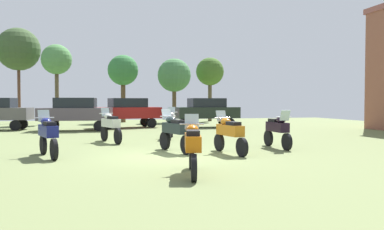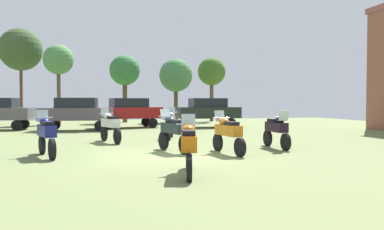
{
  "view_description": "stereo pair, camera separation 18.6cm",
  "coord_description": "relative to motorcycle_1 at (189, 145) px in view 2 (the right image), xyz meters",
  "views": [
    {
      "loc": [
        -2.34,
        -12.27,
        1.79
      ],
      "look_at": [
        2.51,
        6.24,
        1.13
      ],
      "focal_mm": 36.26,
      "sensor_mm": 36.0,
      "label": 1
    },
    {
      "loc": [
        -2.16,
        -12.31,
        1.79
      ],
      "look_at": [
        2.51,
        6.24,
        1.13
      ],
      "focal_mm": 36.26,
      "sensor_mm": 36.0,
      "label": 2
    }
  ],
  "objects": [
    {
      "name": "ground_plane",
      "position": [
        -0.04,
        3.26,
        -0.72
      ],
      "size": [
        44.0,
        52.0,
        0.02
      ],
      "color": "olive"
    },
    {
      "name": "motorcycle_1",
      "position": [
        0.0,
        0.0,
        0.0
      ],
      "size": [
        0.75,
        2.17,
        1.45
      ],
      "rotation": [
        0.0,
        0.0,
        -0.22
      ],
      "color": "black",
      "rests_on": "ground"
    },
    {
      "name": "motorcycle_2",
      "position": [
        4.48,
        4.34,
        0.0
      ],
      "size": [
        0.62,
        2.15,
        1.46
      ],
      "rotation": [
        0.0,
        0.0,
        3.13
      ],
      "color": "black",
      "rests_on": "ground"
    },
    {
      "name": "motorcycle_3",
      "position": [
        2.18,
        3.34,
        0.0
      ],
      "size": [
        0.65,
        2.25,
        1.46
      ],
      "rotation": [
        0.0,
        0.0,
        0.13
      ],
      "color": "black",
      "rests_on": "ground"
    },
    {
      "name": "motorcycle_4",
      "position": [
        0.47,
        4.26,
        0.02
      ],
      "size": [
        0.82,
        2.21,
        1.49
      ],
      "rotation": [
        0.0,
        0.0,
        0.28
      ],
      "color": "black",
      "rests_on": "ground"
    },
    {
      "name": "motorcycle_5",
      "position": [
        -1.55,
        8.08,
        0.03
      ],
      "size": [
        0.88,
        2.24,
        1.5
      ],
      "rotation": [
        0.0,
        0.0,
        0.31
      ],
      "color": "black",
      "rests_on": "ground"
    },
    {
      "name": "motorcycle_7",
      "position": [
        1.32,
        9.12,
        0.03
      ],
      "size": [
        0.78,
        2.18,
        1.51
      ],
      "rotation": [
        0.0,
        0.0,
        -0.26
      ],
      "color": "black",
      "rests_on": "ground"
    },
    {
      "name": "motorcycle_9",
      "position": [
        -3.7,
        4.06,
        0.02
      ],
      "size": [
        0.85,
        2.17,
        1.49
      ],
      "rotation": [
        0.0,
        0.0,
        0.3
      ],
      "color": "black",
      "rests_on": "ground"
    },
    {
      "name": "car_1",
      "position": [
        0.06,
        17.53,
        0.46
      ],
      "size": [
        4.57,
        2.62,
        2.0
      ],
      "rotation": [
        0.0,
        0.0,
        1.77
      ],
      "color": "black",
      "rests_on": "ground"
    },
    {
      "name": "car_4",
      "position": [
        5.36,
        16.54,
        0.46
      ],
      "size": [
        4.33,
        1.86,
        2.0
      ],
      "rotation": [
        0.0,
        0.0,
        1.59
      ],
      "color": "black",
      "rests_on": "ground"
    },
    {
      "name": "car_5",
      "position": [
        -3.25,
        15.6,
        0.46
      ],
      "size": [
        4.5,
        2.35,
        2.0
      ],
      "rotation": [
        0.0,
        0.0,
        1.44
      ],
      "color": "black",
      "rests_on": "ground"
    },
    {
      "name": "tree_2",
      "position": [
        -4.94,
        23.33,
        4.3
      ],
      "size": [
        2.36,
        2.36,
        6.28
      ],
      "color": "brown",
      "rests_on": "ground"
    },
    {
      "name": "tree_3",
      "position": [
        -8.03,
        25.26,
        5.3
      ],
      "size": [
        3.46,
        3.46,
        7.77
      ],
      "color": "brown",
      "rests_on": "ground"
    },
    {
      "name": "tree_4",
      "position": [
        8.11,
        24.58,
        3.71
      ],
      "size": [
        2.52,
        2.52,
        5.75
      ],
      "color": "brown",
      "rests_on": "ground"
    },
    {
      "name": "tree_6",
      "position": [
        4.66,
        23.89,
        3.3
      ],
      "size": [
        2.88,
        2.88,
        5.5
      ],
      "color": "#4F3E29",
      "rests_on": "ground"
    },
    {
      "name": "tree_7",
      "position": [
        0.34,
        24.59,
        3.66
      ],
      "size": [
        2.59,
        2.59,
        5.76
      ],
      "color": "brown",
      "rests_on": "ground"
    }
  ]
}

